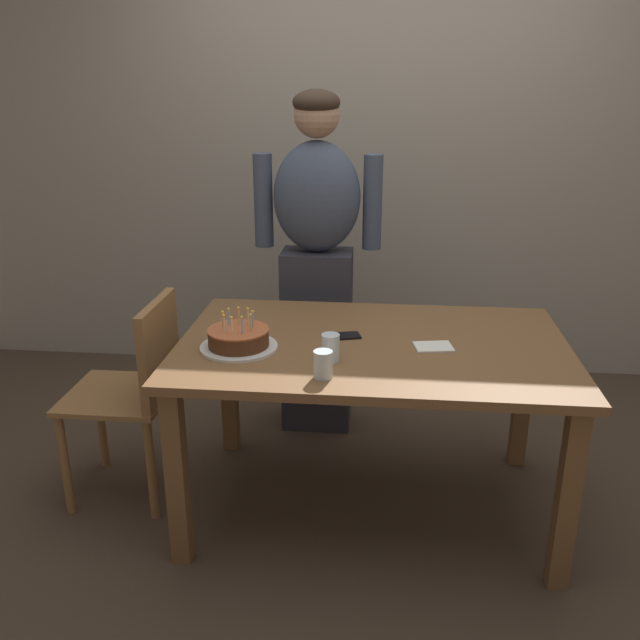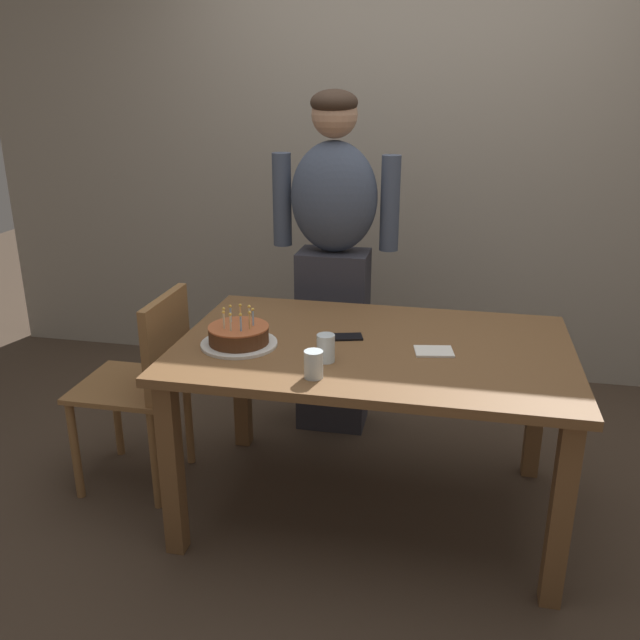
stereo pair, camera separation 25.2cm
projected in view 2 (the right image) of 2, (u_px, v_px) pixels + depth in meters
name	position (u px, v px, depth m)	size (l,w,h in m)	color
ground_plane	(369.00, 507.00, 2.81)	(10.00, 10.00, 0.00)	#47382B
back_wall	(412.00, 154.00, 3.80)	(5.20, 0.10, 2.60)	#9E9384
dining_table	(373.00, 367.00, 2.60)	(1.50, 0.96, 0.74)	brown
birthday_cake	(239.00, 336.00, 2.54)	(0.29, 0.29, 0.15)	white
water_glass_near	(314.00, 364.00, 2.26)	(0.07, 0.07, 0.10)	silver
water_glass_far	(326.00, 348.00, 2.39)	(0.07, 0.07, 0.10)	silver
cell_phone	(344.00, 337.00, 2.62)	(0.14, 0.07, 0.01)	black
napkin_stack	(434.00, 351.00, 2.48)	(0.14, 0.11, 0.01)	white
person_man_bearded	(334.00, 261.00, 3.23)	(0.61, 0.27, 1.66)	#33333D
dining_chair	(148.00, 375.00, 2.83)	(0.42, 0.42, 0.87)	olive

